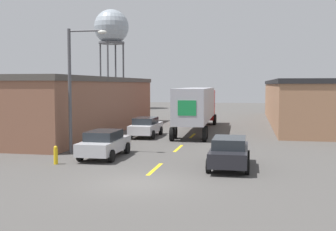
# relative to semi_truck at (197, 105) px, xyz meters

# --- Properties ---
(ground_plane) EXTENTS (160.00, 160.00, 0.00)m
(ground_plane) POSITION_rel_semi_truck_xyz_m (0.07, -20.69, -2.38)
(ground_plane) COLOR #4C4947
(road_centerline) EXTENTS (0.20, 16.89, 0.01)m
(road_centerline) POSITION_rel_semi_truck_xyz_m (0.07, -10.62, -2.37)
(road_centerline) COLOR yellow
(road_centerline) RESTS_ON ground_plane
(warehouse_left) EXTENTS (13.07, 24.25, 4.82)m
(warehouse_left) POSITION_rel_semi_truck_xyz_m (-13.07, -2.66, 0.04)
(warehouse_left) COLOR brown
(warehouse_left) RESTS_ON ground_plane
(warehouse_right) EXTENTS (12.72, 29.65, 4.65)m
(warehouse_right) POSITION_rel_semi_truck_xyz_m (13.04, 9.33, -0.05)
(warehouse_right) COLOR #9E7051
(warehouse_right) RESTS_ON ground_plane
(semi_truck) EXTENTS (3.11, 15.90, 3.88)m
(semi_truck) POSITION_rel_semi_truck_xyz_m (0.00, 0.00, 0.00)
(semi_truck) COLOR #B21919
(semi_truck) RESTS_ON ground_plane
(parked_car_left_near) EXTENTS (2.02, 4.69, 1.56)m
(parked_car_left_near) POSITION_rel_semi_truck_xyz_m (-3.54, -14.81, -1.56)
(parked_car_left_near) COLOR #B2B2B7
(parked_car_left_near) RESTS_ON ground_plane
(parked_car_right_near) EXTENTS (2.02, 4.69, 1.56)m
(parked_car_right_near) POSITION_rel_semi_truck_xyz_m (3.68, -16.53, -1.56)
(parked_car_right_near) COLOR black
(parked_car_right_near) RESTS_ON ground_plane
(parked_car_left_far) EXTENTS (2.02, 4.69, 1.56)m
(parked_car_left_far) POSITION_rel_semi_truck_xyz_m (-3.54, -5.01, -1.56)
(parked_car_left_far) COLOR silver
(parked_car_left_far) RESTS_ON ground_plane
(water_tower) EXTENTS (5.90, 5.90, 16.96)m
(water_tower) POSITION_rel_semi_truck_xyz_m (-18.80, 31.83, 11.42)
(water_tower) COLOR #47474C
(water_tower) RESTS_ON ground_plane
(street_lamp) EXTENTS (2.47, 0.32, 7.51)m
(street_lamp) POSITION_rel_semi_truck_xyz_m (-5.71, -13.92, 2.01)
(street_lamp) COLOR #4C4C51
(street_lamp) RESTS_ON ground_plane
(fire_hydrant) EXTENTS (0.22, 0.22, 0.98)m
(fire_hydrant) POSITION_rel_semi_truck_xyz_m (-5.34, -17.32, -1.89)
(fire_hydrant) COLOR gold
(fire_hydrant) RESTS_ON ground_plane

